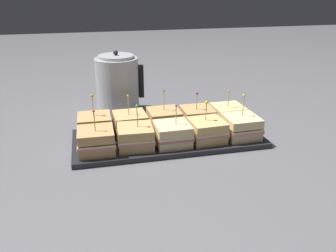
{
  "coord_description": "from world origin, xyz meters",
  "views": [
    {
      "loc": [
        -0.26,
        -1.14,
        0.54
      ],
      "look_at": [
        0.0,
        0.0,
        0.06
      ],
      "focal_mm": 38.0,
      "sensor_mm": 36.0,
      "label": 1
    }
  ],
  "objects_px": {
    "sandwich_front_center": "(173,134)",
    "sandwich_back_left": "(130,123)",
    "sandwich_back_far_left": "(95,126)",
    "sandwich_back_center": "(164,120)",
    "sandwich_front_far_left": "(96,141)",
    "sandwich_front_left": "(135,137)",
    "sandwich_front_far_right": "(241,127)",
    "kettle_steel": "(118,84)",
    "sandwich_back_far_right": "(228,115)",
    "sandwich_front_right": "(207,131)",
    "sandwich_back_right": "(197,117)",
    "serving_platter": "(168,139)"
  },
  "relations": [
    {
      "from": "serving_platter",
      "to": "sandwich_back_center",
      "type": "relative_size",
      "value": 4.31
    },
    {
      "from": "sandwich_front_left",
      "to": "serving_platter",
      "type": "bearing_deg",
      "value": 25.89
    },
    {
      "from": "sandwich_back_far_left",
      "to": "sandwich_back_right",
      "type": "relative_size",
      "value": 1.1
    },
    {
      "from": "sandwich_back_center",
      "to": "kettle_steel",
      "type": "bearing_deg",
      "value": 115.7
    },
    {
      "from": "serving_platter",
      "to": "sandwich_front_far_right",
      "type": "distance_m",
      "value": 0.26
    },
    {
      "from": "sandwich_back_center",
      "to": "sandwich_back_right",
      "type": "xyz_separation_m",
      "value": [
        0.13,
        0.0,
        -0.0
      ]
    },
    {
      "from": "sandwich_front_center",
      "to": "sandwich_back_left",
      "type": "height_order",
      "value": "sandwich_back_left"
    },
    {
      "from": "sandwich_front_far_left",
      "to": "sandwich_front_far_right",
      "type": "distance_m",
      "value": 0.51
    },
    {
      "from": "sandwich_front_left",
      "to": "sandwich_back_right",
      "type": "bearing_deg",
      "value": 26.44
    },
    {
      "from": "sandwich_front_left",
      "to": "kettle_steel",
      "type": "bearing_deg",
      "value": 92.0
    },
    {
      "from": "sandwich_back_far_left",
      "to": "sandwich_back_left",
      "type": "relative_size",
      "value": 1.05
    },
    {
      "from": "sandwich_back_far_left",
      "to": "sandwich_back_center",
      "type": "relative_size",
      "value": 1.0
    },
    {
      "from": "sandwich_front_center",
      "to": "sandwich_back_far_left",
      "type": "relative_size",
      "value": 0.91
    },
    {
      "from": "serving_platter",
      "to": "sandwich_back_far_right",
      "type": "height_order",
      "value": "sandwich_back_far_right"
    },
    {
      "from": "sandwich_front_far_left",
      "to": "sandwich_front_left",
      "type": "distance_m",
      "value": 0.13
    },
    {
      "from": "sandwich_front_far_right",
      "to": "sandwich_back_far_left",
      "type": "xyz_separation_m",
      "value": [
        -0.51,
        0.13,
        0.0
      ]
    },
    {
      "from": "sandwich_front_far_right",
      "to": "sandwich_back_center",
      "type": "height_order",
      "value": "sandwich_front_far_right"
    },
    {
      "from": "sandwich_back_far_left",
      "to": "sandwich_back_right",
      "type": "xyz_separation_m",
      "value": [
        0.38,
        0.0,
        -0.0
      ]
    },
    {
      "from": "sandwich_front_left",
      "to": "sandwich_back_left",
      "type": "xyz_separation_m",
      "value": [
        -0.0,
        0.13,
        -0.0
      ]
    },
    {
      "from": "sandwich_front_left",
      "to": "sandwich_back_center",
      "type": "distance_m",
      "value": 0.18
    },
    {
      "from": "sandwich_front_far_right",
      "to": "sandwich_back_left",
      "type": "height_order",
      "value": "sandwich_front_far_right"
    },
    {
      "from": "sandwich_back_center",
      "to": "sandwich_back_far_right",
      "type": "relative_size",
      "value": 1.09
    },
    {
      "from": "sandwich_front_far_left",
      "to": "sandwich_back_far_left",
      "type": "xyz_separation_m",
      "value": [
        0.0,
        0.13,
        0.0
      ]
    },
    {
      "from": "sandwich_front_far_right",
      "to": "sandwich_back_far_right",
      "type": "bearing_deg",
      "value": 89.47
    },
    {
      "from": "sandwich_back_left",
      "to": "kettle_steel",
      "type": "height_order",
      "value": "kettle_steel"
    },
    {
      "from": "sandwich_front_left",
      "to": "sandwich_back_far_right",
      "type": "distance_m",
      "value": 0.4
    },
    {
      "from": "sandwich_front_far_left",
      "to": "sandwich_front_right",
      "type": "distance_m",
      "value": 0.38
    },
    {
      "from": "sandwich_front_center",
      "to": "sandwich_back_right",
      "type": "distance_m",
      "value": 0.18
    },
    {
      "from": "sandwich_front_right",
      "to": "sandwich_back_left",
      "type": "bearing_deg",
      "value": 152.96
    },
    {
      "from": "sandwich_back_far_right",
      "to": "sandwich_back_far_left",
      "type": "bearing_deg",
      "value": -179.88
    },
    {
      "from": "serving_platter",
      "to": "sandwich_back_center",
      "type": "bearing_deg",
      "value": 89.23
    },
    {
      "from": "sandwich_front_right",
      "to": "sandwich_back_right",
      "type": "distance_m",
      "value": 0.13
    },
    {
      "from": "sandwich_front_center",
      "to": "sandwich_front_right",
      "type": "distance_m",
      "value": 0.12
    },
    {
      "from": "kettle_steel",
      "to": "sandwich_back_left",
      "type": "bearing_deg",
      "value": -87.34
    },
    {
      "from": "sandwich_back_far_left",
      "to": "sandwich_back_center",
      "type": "bearing_deg",
      "value": -0.2
    },
    {
      "from": "serving_platter",
      "to": "kettle_steel",
      "type": "bearing_deg",
      "value": 111.48
    },
    {
      "from": "sandwich_front_left",
      "to": "sandwich_back_center",
      "type": "relative_size",
      "value": 0.97
    },
    {
      "from": "sandwich_front_far_left",
      "to": "sandwich_back_far_right",
      "type": "bearing_deg",
      "value": 14.58
    },
    {
      "from": "sandwich_front_far_right",
      "to": "sandwich_back_far_right",
      "type": "distance_m",
      "value": 0.13
    },
    {
      "from": "sandwich_back_far_left",
      "to": "sandwich_back_center",
      "type": "distance_m",
      "value": 0.25
    },
    {
      "from": "sandwich_front_center",
      "to": "kettle_steel",
      "type": "relative_size",
      "value": 0.53
    },
    {
      "from": "sandwich_back_far_left",
      "to": "sandwich_back_left",
      "type": "xyz_separation_m",
      "value": [
        0.13,
        0.0,
        -0.0
      ]
    },
    {
      "from": "sandwich_front_far_right",
      "to": "sandwich_front_right",
      "type": "bearing_deg",
      "value": 179.42
    },
    {
      "from": "sandwich_front_center",
      "to": "kettle_steel",
      "type": "height_order",
      "value": "kettle_steel"
    },
    {
      "from": "serving_platter",
      "to": "sandwich_back_center",
      "type": "height_order",
      "value": "sandwich_back_center"
    },
    {
      "from": "sandwich_front_center",
      "to": "sandwich_back_far_right",
      "type": "bearing_deg",
      "value": 27.51
    },
    {
      "from": "sandwich_front_far_left",
      "to": "sandwich_front_left",
      "type": "height_order",
      "value": "sandwich_front_left"
    },
    {
      "from": "sandwich_back_far_left",
      "to": "sandwich_front_left",
      "type": "bearing_deg",
      "value": -44.31
    },
    {
      "from": "serving_platter",
      "to": "sandwich_back_far_left",
      "type": "distance_m",
      "value": 0.27
    },
    {
      "from": "serving_platter",
      "to": "sandwich_front_far_left",
      "type": "distance_m",
      "value": 0.27
    }
  ]
}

